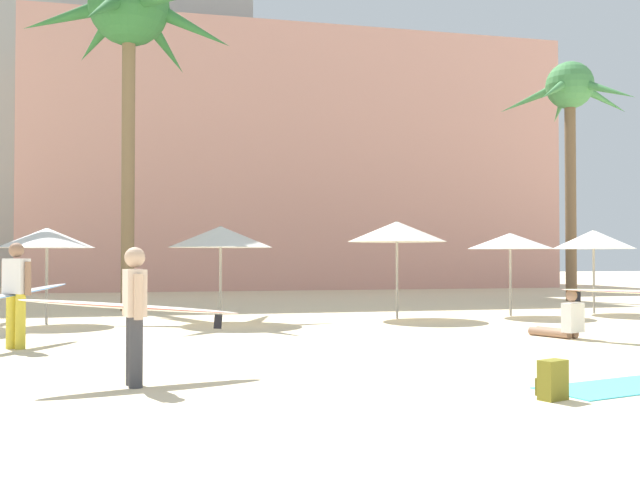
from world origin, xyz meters
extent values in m
plane|color=beige|center=(0.00, 0.00, 0.00)|extent=(120.00, 120.00, 0.00)
cube|color=#DB9989|center=(4.51, 31.69, 6.04)|extent=(24.85, 9.71, 12.09)
cube|color=#A8A8A3|center=(-6.35, 39.29, 15.97)|extent=(18.40, 11.15, 31.94)
cylinder|color=brown|center=(11.47, 17.21, 3.68)|extent=(0.37, 0.37, 7.35)
sphere|color=#428447|center=(11.47, 17.21, 7.35)|extent=(1.60, 1.60, 1.60)
cone|color=#428447|center=(12.85, 17.36, 6.97)|extent=(2.12, 0.57, 1.10)
cone|color=#428447|center=(11.91, 18.51, 6.93)|extent=(1.00, 2.09, 1.16)
cone|color=#428447|center=(10.47, 18.20, 7.02)|extent=(1.76, 1.74, 1.00)
cone|color=#428447|center=(10.37, 16.39, 6.94)|extent=(1.88, 1.53, 1.16)
cone|color=#428447|center=(12.04, 15.96, 6.94)|extent=(1.19, 2.04, 1.15)
cylinder|color=brown|center=(-3.05, 16.03, 4.27)|extent=(0.36, 0.36, 8.54)
sphere|color=#2D6B33|center=(-3.05, 16.03, 8.54)|extent=(2.24, 2.24, 2.24)
cone|color=#2D6B33|center=(-1.38, 15.89, 8.02)|extent=(2.48, 0.70, 1.48)
cone|color=#2D6B33|center=(-2.10, 17.34, 7.91)|extent=(1.79, 2.20, 1.70)
cone|color=#2D6B33|center=(-3.94, 17.47, 8.04)|extent=(1.71, 2.34, 1.46)
cone|color=#2D6B33|center=(-4.76, 16.38, 8.20)|extent=(2.56, 0.97, 1.16)
cone|color=#2D6B33|center=(-3.60, 14.51, 7.92)|extent=(1.27, 2.41, 1.67)
cone|color=#2D6B33|center=(-2.29, 14.46, 8.22)|extent=(1.54, 2.48, 1.13)
cylinder|color=gray|center=(3.42, 11.97, 1.18)|extent=(0.06, 0.06, 2.36)
cone|color=beige|center=(3.42, 11.97, 2.12)|extent=(2.41, 2.41, 0.50)
cylinder|color=gray|center=(-0.88, 11.71, 1.10)|extent=(0.06, 0.06, 2.20)
cone|color=white|center=(-0.88, 11.71, 1.95)|extent=(2.35, 2.35, 0.48)
cylinder|color=gray|center=(-4.67, 12.32, 1.07)|extent=(0.06, 0.06, 2.15)
cone|color=white|center=(-4.67, 12.32, 1.93)|extent=(2.07, 2.07, 0.44)
cylinder|color=gray|center=(9.00, 12.25, 1.11)|extent=(0.06, 0.06, 2.21)
cone|color=white|center=(9.00, 12.25, 1.96)|extent=(2.12, 2.12, 0.50)
cylinder|color=gray|center=(6.46, 12.02, 1.05)|extent=(0.06, 0.06, 2.10)
cone|color=white|center=(6.46, 12.02, 1.90)|extent=(2.15, 2.15, 0.40)
cube|color=#4CC6D6|center=(2.86, 2.65, 0.01)|extent=(2.06, 1.30, 0.01)
cube|color=olive|center=(1.73, 2.18, 0.21)|extent=(0.35, 0.28, 0.42)
cube|color=brown|center=(1.69, 2.29, 0.13)|extent=(0.22, 0.13, 0.18)
cylinder|color=#3D3D42|center=(-2.56, 3.91, 0.41)|extent=(0.19, 0.19, 0.81)
cylinder|color=#3D3D42|center=(-2.60, 4.10, 0.41)|extent=(0.19, 0.19, 0.81)
cube|color=beige|center=(-2.58, 4.00, 1.09)|extent=(0.29, 0.43, 0.55)
sphere|color=#D1A889|center=(-2.58, 4.00, 1.50)|extent=(0.28, 0.28, 0.24)
cylinder|color=#D1A889|center=(-2.53, 3.76, 1.05)|extent=(0.12, 0.12, 0.52)
cylinder|color=#D1A889|center=(-2.63, 4.25, 1.05)|extent=(0.12, 0.12, 0.52)
ellipsoid|color=white|center=(-2.58, 4.30, 0.90)|extent=(2.65, 0.93, 0.30)
ellipsoid|color=#AD392A|center=(-2.58, 4.30, 0.90)|extent=(2.66, 0.95, 0.27)
cube|color=black|center=(-1.56, 4.53, 0.68)|extent=(0.12, 0.04, 0.19)
cylinder|color=gold|center=(-4.63, 8.00, 0.45)|extent=(0.22, 0.22, 0.90)
cylinder|color=gold|center=(-4.47, 7.88, 0.45)|extent=(0.22, 0.22, 0.90)
cube|color=white|center=(-4.55, 7.94, 1.19)|extent=(0.45, 0.41, 0.58)
sphere|color=#936B51|center=(-4.55, 7.94, 1.62)|extent=(0.33, 0.33, 0.24)
cylinder|color=#936B51|center=(-4.75, 8.08, 1.15)|extent=(0.14, 0.14, 0.55)
cylinder|color=#936B51|center=(-4.34, 7.80, 1.15)|extent=(0.14, 0.14, 0.55)
ellipsoid|color=#B2B2B7|center=(-4.55, 8.24, 0.90)|extent=(1.45, 2.49, 0.27)
ellipsoid|color=#2573BB|center=(-4.55, 8.24, 0.90)|extent=(1.48, 2.51, 0.24)
cube|color=black|center=(5.16, 7.04, 0.78)|extent=(0.07, 0.09, 0.18)
cylinder|color=#936B51|center=(4.88, 7.53, 0.08)|extent=(0.47, 0.88, 0.16)
cylinder|color=#936B51|center=(5.06, 7.60, 0.08)|extent=(0.47, 0.88, 0.16)
cube|color=white|center=(5.13, 7.15, 0.39)|extent=(0.45, 0.35, 0.54)
sphere|color=#936B51|center=(5.13, 7.15, 0.80)|extent=(0.31, 0.31, 0.24)
camera|label=1|loc=(-2.38, -4.68, 1.51)|focal=40.51mm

